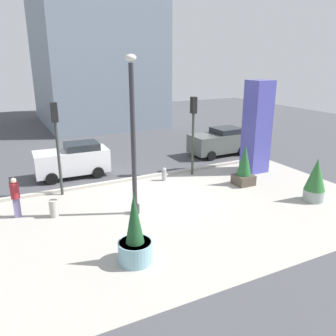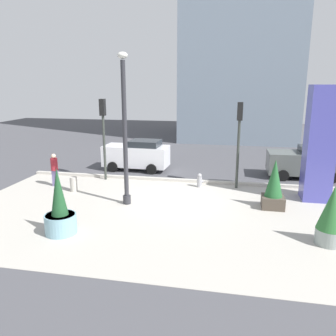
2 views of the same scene
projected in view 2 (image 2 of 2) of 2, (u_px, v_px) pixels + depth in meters
ground_plane at (186, 178)px, 19.94m from camera, size 60.00×60.00×0.00m
plaza_pavement at (165, 216)px, 14.23m from camera, size 18.00×10.00×0.02m
curb_strip at (183, 180)px, 19.08m from camera, size 18.00×0.24×0.16m
lamp_post at (125, 134)px, 14.86m from camera, size 0.44×0.44×6.64m
art_pillar_blue at (320, 144)px, 15.61m from camera, size 1.24×1.24×5.32m
potted_plant_near_right at (274, 186)px, 14.88m from camera, size 0.97×0.97×2.20m
potted_plant_curbside at (332, 216)px, 11.47m from camera, size 0.96×0.96×2.09m
potted_plant_mid_plaza at (60, 211)px, 12.35m from camera, size 1.14×1.14×2.48m
fire_hydrant at (200, 180)px, 18.05m from camera, size 0.36×0.26×0.75m
concrete_bollard at (74, 184)px, 17.34m from camera, size 0.36×0.36×0.75m
traffic_light_corner at (103, 126)px, 18.84m from camera, size 0.28×0.42×4.55m
traffic_light_far_side at (239, 131)px, 17.26m from camera, size 0.28×0.42×4.46m
car_curb_east at (137, 155)px, 21.55m from camera, size 4.11×2.06×1.92m
car_intersection at (306, 162)px, 19.74m from camera, size 4.19×2.18×1.86m
pedestrian_by_curb at (54, 168)px, 18.09m from camera, size 0.36×0.36×1.77m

